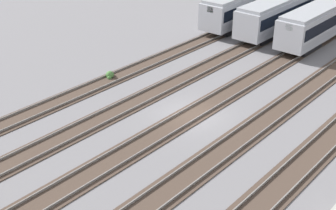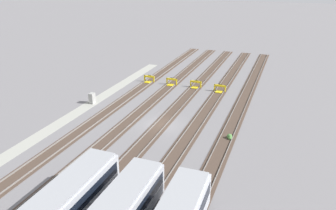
# 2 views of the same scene
# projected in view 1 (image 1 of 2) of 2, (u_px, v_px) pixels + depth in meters

# --- Properties ---
(ground_plane) EXTENTS (400.00, 400.00, 0.00)m
(ground_plane) POSITION_uv_depth(u_px,v_px,m) (192.00, 115.00, 32.95)
(ground_plane) COLOR slate
(rail_track_nearest) EXTENTS (90.00, 2.23, 0.21)m
(rail_track_nearest) POSITION_uv_depth(u_px,v_px,m) (307.00, 160.00, 27.87)
(rail_track_nearest) COLOR #47382D
(rail_track_nearest) RESTS_ON ground
(rail_track_near_inner) EXTENTS (90.00, 2.24, 0.21)m
(rail_track_near_inner) POSITION_uv_depth(u_px,v_px,m) (244.00, 135.00, 30.40)
(rail_track_near_inner) COLOR #47382D
(rail_track_near_inner) RESTS_ON ground
(rail_track_middle) EXTENTS (90.00, 2.24, 0.21)m
(rail_track_middle) POSITION_uv_depth(u_px,v_px,m) (192.00, 114.00, 32.93)
(rail_track_middle) COLOR #47382D
(rail_track_middle) RESTS_ON ground
(rail_track_far_inner) EXTENTS (90.00, 2.23, 0.21)m
(rail_track_far_inner) POSITION_uv_depth(u_px,v_px,m) (146.00, 97.00, 35.46)
(rail_track_far_inner) COLOR #47382D
(rail_track_far_inner) RESTS_ON ground
(rail_track_farthest) EXTENTS (90.00, 2.23, 0.21)m
(rail_track_farthest) POSITION_uv_depth(u_px,v_px,m) (107.00, 81.00, 37.99)
(rail_track_farthest) COLOR #47382D
(rail_track_farthest) RESTS_ON ground
(subway_car_front_row_leftmost) EXTENTS (18.06, 3.25, 3.70)m
(subway_car_front_row_leftmost) POSITION_uv_depth(u_px,v_px,m) (256.00, 1.00, 52.35)
(subway_car_front_row_leftmost) COLOR #ADAFB7
(subway_car_front_row_leftmost) RESTS_ON ground
(subway_car_front_row_left_inner) EXTENTS (18.01, 2.89, 3.70)m
(subway_car_front_row_left_inner) POSITION_uv_depth(u_px,v_px,m) (291.00, 8.00, 49.85)
(subway_car_front_row_left_inner) COLOR #ADAFB7
(subway_car_front_row_left_inner) RESTS_ON ground
(subway_car_back_row_centre) EXTENTS (18.00, 2.85, 3.70)m
(subway_car_back_row_centre) POSITION_uv_depth(u_px,v_px,m) (330.00, 16.00, 47.30)
(subway_car_back_row_centre) COLOR #ADAFB7
(subway_car_back_row_centre) RESTS_ON ground
(weed_clump) EXTENTS (0.92, 0.70, 0.64)m
(weed_clump) POSITION_uv_depth(u_px,v_px,m) (110.00, 75.00, 38.57)
(weed_clump) COLOR #4C7F3D
(weed_clump) RESTS_ON ground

